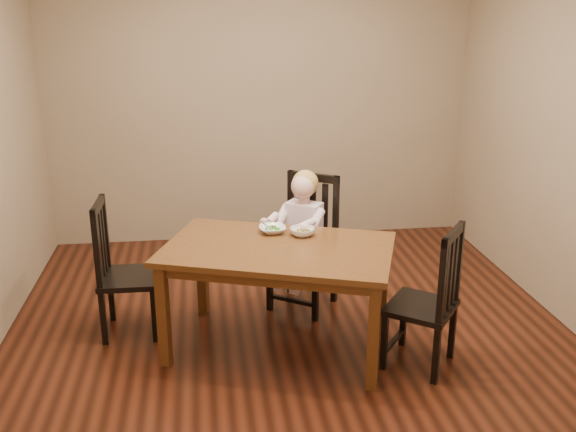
{
  "coord_description": "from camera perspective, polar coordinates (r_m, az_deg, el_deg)",
  "views": [
    {
      "loc": [
        -0.57,
        -4.08,
        2.22
      ],
      "look_at": [
        0.02,
        0.25,
        0.78
      ],
      "focal_mm": 40.0,
      "sensor_mm": 36.0,
      "label": 1
    }
  ],
  "objects": [
    {
      "name": "toddler",
      "position": [
        4.78,
        1.33,
        -1.05
      ],
      "size": [
        0.52,
        0.54,
        0.58
      ],
      "primitive_type": null,
      "rotation": [
        0.0,
        0.0,
        2.54
      ],
      "color": "silver",
      "rests_on": "chair_child"
    },
    {
      "name": "fork",
      "position": [
        4.38,
        -1.97,
        -0.98
      ],
      "size": [
        0.06,
        0.13,
        0.05
      ],
      "rotation": [
        0.0,
        0.0,
        0.41
      ],
      "color": "silver",
      "rests_on": "bowl_peas"
    },
    {
      "name": "chair_child",
      "position": [
        4.88,
        1.57,
        -2.55
      ],
      "size": [
        0.6,
        0.59,
        1.02
      ],
      "rotation": [
        0.0,
        0.0,
        2.54
      ],
      "color": "black",
      "rests_on": "room"
    },
    {
      "name": "chair_left",
      "position": [
        4.61,
        -14.54,
        -4.73
      ],
      "size": [
        0.41,
        0.43,
        0.97
      ],
      "rotation": [
        0.0,
        0.0,
        -1.59
      ],
      "color": "black",
      "rests_on": "room"
    },
    {
      "name": "chair_right",
      "position": [
        4.15,
        12.42,
        -7.39
      ],
      "size": [
        0.56,
        0.56,
        0.95
      ],
      "rotation": [
        0.0,
        0.0,
        0.92
      ],
      "color": "black",
      "rests_on": "room"
    },
    {
      "name": "room",
      "position": [
        4.21,
        0.13,
        6.36
      ],
      "size": [
        4.01,
        4.01,
        2.71
      ],
      "color": "#471D0F",
      "rests_on": "ground"
    },
    {
      "name": "dining_table",
      "position": [
        4.19,
        -0.88,
        -3.81
      ],
      "size": [
        1.67,
        1.32,
        0.73
      ],
      "rotation": [
        0.0,
        0.0,
        -0.35
      ],
      "color": "#452A10",
      "rests_on": "room"
    },
    {
      "name": "bowl_veg",
      "position": [
        4.34,
        1.28,
        -1.4
      ],
      "size": [
        0.22,
        0.22,
        0.05
      ],
      "primitive_type": "imported",
      "rotation": [
        0.0,
        0.0,
        -0.42
      ],
      "color": "white",
      "rests_on": "dining_table"
    },
    {
      "name": "bowl_peas",
      "position": [
        4.4,
        -1.4,
        -1.2
      ],
      "size": [
        0.19,
        0.19,
        0.04
      ],
      "primitive_type": "imported",
      "rotation": [
        0.0,
        0.0,
        0.05
      ],
      "color": "white",
      "rests_on": "dining_table"
    }
  ]
}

